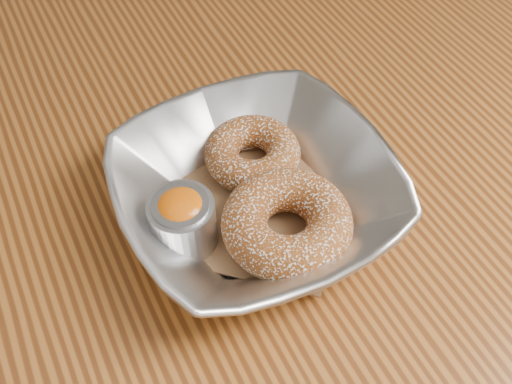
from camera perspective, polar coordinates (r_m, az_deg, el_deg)
name	(u,v)px	position (r m, az deg, el deg)	size (l,w,h in m)	color
table	(171,277)	(0.62, -8.13, -8.03)	(1.20, 0.80, 0.75)	brown
serving_bowl	(256,193)	(0.51, 0.00, -0.09)	(0.23, 0.23, 0.06)	#B5B7BC
parchment	(256,207)	(0.52, 0.00, -1.44)	(0.14, 0.14, 0.00)	brown
donut_back	(253,154)	(0.54, -0.33, 3.69)	(0.09, 0.09, 0.03)	brown
donut_front	(287,223)	(0.49, 2.96, -2.97)	(0.11, 0.11, 0.04)	brown
ramekin	(183,220)	(0.49, -7.00, -2.70)	(0.05, 0.05, 0.06)	#B5B7BC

